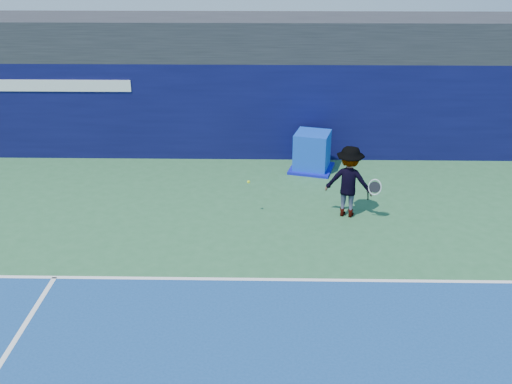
% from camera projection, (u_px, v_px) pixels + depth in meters
% --- Properties ---
extents(ground, '(80.00, 80.00, 0.00)m').
position_uv_depth(ground, '(305.00, 384.00, 8.97)').
color(ground, '#2C6239').
rests_on(ground, ground).
extents(baseline, '(24.00, 0.10, 0.01)m').
position_uv_depth(baseline, '(296.00, 280.00, 11.71)').
color(baseline, white).
rests_on(baseline, ground).
extents(stadium_band, '(36.00, 3.00, 1.20)m').
position_uv_depth(stadium_band, '(287.00, 36.00, 18.01)').
color(stadium_band, '#222227').
rests_on(stadium_band, back_wall_assembly).
extents(back_wall_assembly, '(36.00, 1.03, 3.00)m').
position_uv_depth(back_wall_assembly, '(287.00, 109.00, 17.95)').
color(back_wall_assembly, '#0A0B39').
rests_on(back_wall_assembly, ground).
extents(equipment_cart, '(1.50, 1.50, 1.18)m').
position_uv_depth(equipment_cart, '(312.00, 153.00, 17.11)').
color(equipment_cart, '#0D3BBF').
rests_on(equipment_cart, ground).
extents(tennis_player, '(1.42, 1.00, 1.83)m').
position_uv_depth(tennis_player, '(349.00, 182.00, 14.12)').
color(tennis_player, silver).
rests_on(tennis_player, ground).
extents(tennis_ball, '(0.07, 0.07, 0.07)m').
position_uv_depth(tennis_ball, '(249.00, 182.00, 14.14)').
color(tennis_ball, '#B7D617').
rests_on(tennis_ball, ground).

